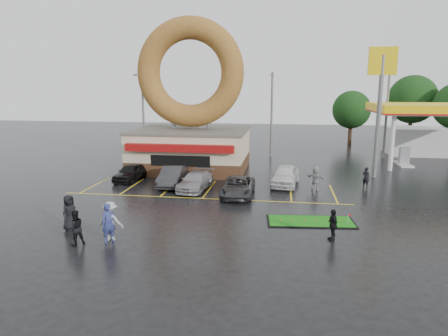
# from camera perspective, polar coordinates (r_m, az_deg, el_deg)

# --- Properties ---
(ground) EXTENTS (120.00, 120.00, 0.00)m
(ground) POSITION_cam_1_polar(r_m,az_deg,el_deg) (24.17, -4.74, -6.55)
(ground) COLOR black
(ground) RESTS_ON ground
(donut_shop) EXTENTS (10.20, 8.70, 13.50)m
(donut_shop) POSITION_cam_1_polar(r_m,az_deg,el_deg) (36.42, -4.78, 6.74)
(donut_shop) COLOR #472B19
(donut_shop) RESTS_ON ground
(gas_station) EXTENTS (12.30, 13.65, 5.90)m
(gas_station) POSITION_cam_1_polar(r_m,az_deg,el_deg) (45.84, 27.29, 5.53)
(gas_station) COLOR silver
(gas_station) RESTS_ON ground
(shell_sign) EXTENTS (2.20, 0.36, 10.60)m
(shell_sign) POSITION_cam_1_polar(r_m,az_deg,el_deg) (35.17, 21.48, 10.58)
(shell_sign) COLOR slate
(shell_sign) RESTS_ON ground
(streetlight_left) EXTENTS (0.40, 2.21, 9.00)m
(streetlight_left) POSITION_cam_1_polar(r_m,az_deg,el_deg) (45.05, -11.50, 7.87)
(streetlight_left) COLOR slate
(streetlight_left) RESTS_ON ground
(streetlight_mid) EXTENTS (0.40, 2.21, 9.00)m
(streetlight_mid) POSITION_cam_1_polar(r_m,az_deg,el_deg) (43.36, 6.81, 7.89)
(streetlight_mid) COLOR slate
(streetlight_mid) RESTS_ON ground
(streetlight_right) EXTENTS (0.40, 2.21, 9.00)m
(streetlight_right) POSITION_cam_1_polar(r_m,az_deg,el_deg) (45.59, 22.23, 7.30)
(streetlight_right) COLOR slate
(streetlight_right) RESTS_ON ground
(tree_far_c) EXTENTS (6.30, 6.30, 9.00)m
(tree_far_c) POSITION_cam_1_polar(r_m,az_deg,el_deg) (58.76, 25.33, 8.85)
(tree_far_c) COLOR #332114
(tree_far_c) RESTS_ON ground
(tree_far_d) EXTENTS (4.90, 4.90, 7.00)m
(tree_far_d) POSITION_cam_1_polar(r_m,az_deg,el_deg) (55.10, 17.75, 7.93)
(tree_far_d) COLOR #332114
(tree_far_d) RESTS_ON ground
(car_black) EXTENTS (2.01, 4.13, 1.36)m
(car_black) POSITION_cam_1_polar(r_m,az_deg,el_deg) (33.21, -13.20, -0.59)
(car_black) COLOR black
(car_black) RESTS_ON ground
(car_dgrey) EXTENTS (1.80, 4.58, 1.48)m
(car_dgrey) POSITION_cam_1_polar(r_m,az_deg,el_deg) (30.93, -7.37, -1.15)
(car_dgrey) COLOR #2A2A2C
(car_dgrey) RESTS_ON ground
(car_silver) EXTENTS (2.35, 4.67, 1.30)m
(car_silver) POSITION_cam_1_polar(r_m,az_deg,el_deg) (29.56, -4.08, -1.86)
(car_silver) COLOR #949498
(car_silver) RESTS_ON ground
(car_grey) EXTENTS (2.16, 4.65, 1.29)m
(car_grey) POSITION_cam_1_polar(r_m,az_deg,el_deg) (27.85, 1.99, -2.68)
(car_grey) COLOR #313033
(car_grey) RESTS_ON ground
(car_white) EXTENTS (2.41, 4.75, 1.55)m
(car_white) POSITION_cam_1_polar(r_m,az_deg,el_deg) (31.07, 8.76, -1.07)
(car_white) COLOR silver
(car_white) RESTS_ON ground
(person_blue) EXTENTS (0.84, 0.83, 1.96)m
(person_blue) POSITION_cam_1_polar(r_m,az_deg,el_deg) (20.38, -16.14, -7.56)
(person_blue) COLOR navy
(person_blue) RESTS_ON ground
(person_blackjkt) EXTENTS (1.07, 1.06, 1.74)m
(person_blackjkt) POSITION_cam_1_polar(r_m,az_deg,el_deg) (20.54, -20.49, -8.01)
(person_blackjkt) COLOR black
(person_blackjkt) RESTS_ON ground
(person_hoodie) EXTENTS (1.31, 0.80, 1.97)m
(person_hoodie) POSITION_cam_1_polar(r_m,az_deg,el_deg) (20.62, -15.89, -7.30)
(person_hoodie) COLOR #9C9C9E
(person_hoodie) RESTS_ON ground
(person_bystander) EXTENTS (0.85, 1.07, 1.92)m
(person_bystander) POSITION_cam_1_polar(r_m,az_deg,el_deg) (22.73, -21.22, -5.96)
(person_bystander) COLOR black
(person_bystander) RESTS_ON ground
(person_cameraman) EXTENTS (0.63, 1.01, 1.60)m
(person_cameraman) POSITION_cam_1_polar(r_m,az_deg,el_deg) (20.60, 15.27, -7.83)
(person_cameraman) COLOR black
(person_cameraman) RESTS_ON ground
(person_walker_near) EXTENTS (1.66, 1.32, 1.76)m
(person_walker_near) POSITION_cam_1_polar(r_m,az_deg,el_deg) (30.08, 12.96, -1.44)
(person_walker_near) COLOR gray
(person_walker_near) RESTS_ON ground
(person_walker_far) EXTENTS (0.68, 0.64, 1.56)m
(person_walker_far) POSITION_cam_1_polar(r_m,az_deg,el_deg) (31.92, 19.62, -1.26)
(person_walker_far) COLOR black
(person_walker_far) RESTS_ON ground
(dumpster) EXTENTS (1.93, 1.40, 1.30)m
(dumpster) POSITION_cam_1_polar(r_m,az_deg,el_deg) (38.18, -12.56, 0.95)
(dumpster) COLOR #194018
(dumpster) RESTS_ON ground
(putting_green) EXTENTS (5.03, 2.52, 0.61)m
(putting_green) POSITION_cam_1_polar(r_m,az_deg,el_deg) (23.19, 12.26, -7.46)
(putting_green) COLOR black
(putting_green) RESTS_ON ground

